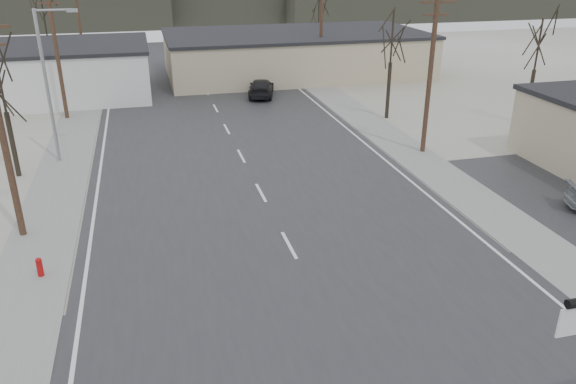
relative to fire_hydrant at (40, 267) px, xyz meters
name	(u,v)px	position (x,y,z in m)	size (l,w,h in m)	color
ground	(353,366)	(10.20, -8.00, -0.45)	(140.00, 140.00, 0.00)	silver
main_road	(257,186)	(10.20, 7.00, -0.43)	(18.00, 110.00, 0.05)	#292A2C
cross_road	(353,365)	(10.20, -8.00, -0.43)	(90.00, 10.00, 0.04)	#292A2C
sidewalk_left	(63,171)	(-0.40, 12.00, -0.42)	(3.00, 90.00, 0.06)	gray
sidewalk_right	(396,143)	(20.80, 12.00, -0.42)	(3.00, 90.00, 0.06)	gray
fire_hydrant	(40,267)	(0.00, 0.00, 0.00)	(0.24, 0.24, 0.87)	#A50C0C
building_left_far	(18,72)	(-5.80, 32.00, 1.80)	(22.30, 12.30, 4.50)	silver
building_right_far	(295,53)	(20.20, 36.00, 1.70)	(26.30, 14.30, 4.30)	tan
upole_left_b	(0,125)	(-1.30, 4.00, 4.77)	(2.20, 0.30, 10.00)	#4D3223
upole_left_c	(56,50)	(-1.30, 24.00, 4.77)	(2.20, 0.30, 10.00)	#4D3223
upole_left_d	(79,20)	(-1.30, 44.00, 4.77)	(2.20, 0.30, 10.00)	#4D3223
upole_right_a	(430,71)	(21.70, 10.00, 4.77)	(2.20, 0.30, 10.00)	#4D3223
upole_right_b	(321,27)	(21.70, 32.00, 4.77)	(2.20, 0.30, 10.00)	#4D3223
streetlight_main	(49,79)	(-0.60, 14.00, 4.64)	(2.40, 0.25, 9.00)	gray
tree_left_near	(1,86)	(-2.80, 12.00, 4.78)	(3.30, 3.30, 7.35)	#2D261C
tree_right_mid	(392,40)	(22.70, 18.00, 5.48)	(3.74, 3.74, 8.33)	#2D261C
tree_left_far	(44,16)	(-3.80, 38.00, 5.83)	(3.96, 3.96, 8.82)	#2D261C
tree_right_far	(319,10)	(25.20, 44.00, 5.13)	(3.52, 3.52, 7.84)	#2D261C
tree_lot	(538,48)	(32.20, 14.00, 5.13)	(3.52, 3.52, 7.84)	#2D261C
hill_right	(433,2)	(60.20, 82.00, 2.30)	(60.00, 18.00, 5.50)	#333026
car_far_a	(261,88)	(14.71, 27.17, 0.34)	(2.09, 5.14, 1.49)	black
car_far_b	(185,52)	(9.86, 47.89, 0.38)	(1.86, 4.61, 1.57)	black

